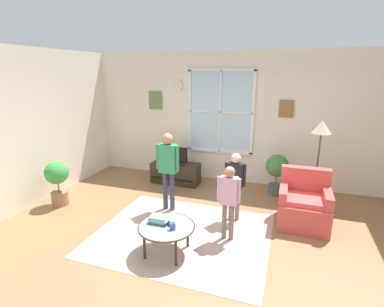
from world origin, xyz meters
The scene contains 17 objects.
ground_plane centered at (0.00, 0.00, -0.01)m, with size 6.84×5.93×0.02m, color olive.
back_wall centered at (-0.01, 2.72, 1.40)m, with size 6.24×0.17×2.78m.
side_wall_left centered at (-3.18, 0.00, 1.39)m, with size 0.12×5.33×2.78m.
area_rug centered at (-0.19, 0.20, 0.00)m, with size 2.54×2.10×0.01m, color tan.
tv_stand centered at (-1.07, 2.12, 0.23)m, with size 1.04×0.43×0.45m.
television centered at (-1.07, 2.12, 0.64)m, with size 0.53×0.08×0.36m.
armchair centered at (1.52, 1.11, 0.33)m, with size 0.76×0.74×0.87m.
coffee_table centered at (-0.22, -0.30, 0.38)m, with size 0.76×0.76×0.40m.
book_stack centered at (-0.35, -0.25, 0.45)m, with size 0.28×0.18×0.09m.
cup centered at (-0.11, -0.35, 0.45)m, with size 0.08×0.08×0.09m, color #334C8C.
remote_near_books centered at (-0.21, -0.25, 0.41)m, with size 0.04×0.14×0.02m, color black.
person_green_shirt centered at (-0.70, 0.89, 0.86)m, with size 0.41×0.19×1.38m.
person_pink_shirt centered at (0.47, 0.29, 0.70)m, with size 0.33×0.15×1.11m.
person_black_shirt centered at (0.45, 0.90, 0.71)m, with size 0.34×0.16×1.13m.
potted_plant_by_window centered at (1.04, 2.18, 0.52)m, with size 0.44×0.44×0.82m.
potted_plant_corner centered at (-2.67, 0.42, 0.51)m, with size 0.41×0.41×0.83m.
floor_lamp centered at (1.72, 1.84, 1.31)m, with size 0.32×0.32×1.57m.
Camera 1 is at (1.19, -3.40, 2.35)m, focal length 26.99 mm.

